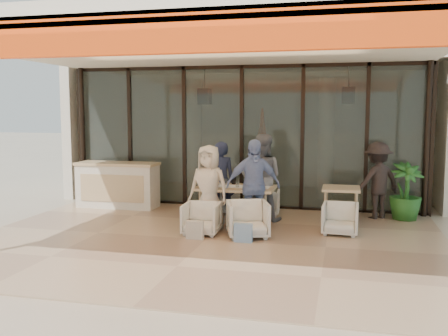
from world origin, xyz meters
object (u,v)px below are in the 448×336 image
(chair_far_left, at_px, (226,200))
(host_counter, at_px, (118,185))
(dining_table, at_px, (236,189))
(diner_cream, at_px, (209,187))
(side_table, at_px, (341,193))
(potted_palm, at_px, (406,192))
(chair_near_right, at_px, (248,218))
(chair_far_right, at_px, (265,201))
(diner_navy, at_px, (220,180))
(diner_grey, at_px, (261,178))
(side_chair, at_px, (340,217))
(chair_near_left, at_px, (201,217))
(diner_periwinkle, at_px, (253,186))
(standing_woman, at_px, (377,181))

(chair_far_left, bearing_deg, host_counter, -12.82)
(dining_table, bearing_deg, diner_cream, -132.06)
(side_table, distance_m, potted_palm, 1.47)
(dining_table, distance_m, chair_near_right, 1.10)
(chair_far_left, relative_size, chair_far_right, 0.99)
(chair_far_right, height_order, side_table, side_table)
(diner_navy, xyz_separation_m, diner_grey, (0.84, 0.00, 0.08))
(diner_cream, xyz_separation_m, side_chair, (2.40, 0.08, -0.47))
(chair_near_left, bearing_deg, side_table, 26.26)
(chair_far_left, relative_size, side_chair, 0.96)
(chair_near_left, bearing_deg, diner_cream, 87.27)
(chair_far_right, distance_m, side_table, 1.69)
(chair_near_right, distance_m, diner_cream, 1.07)
(diner_periwinkle, relative_size, side_chair, 2.66)
(host_counter, xyz_separation_m, side_table, (4.92, -0.58, 0.11))
(chair_far_right, xyz_separation_m, diner_grey, (0.00, -0.50, 0.57))
(chair_far_left, bearing_deg, chair_near_left, 77.47)
(chair_near_right, relative_size, diner_periwinkle, 0.42)
(chair_near_left, xyz_separation_m, potted_palm, (3.65, 2.09, 0.27))
(host_counter, distance_m, diner_grey, 3.42)
(dining_table, distance_m, diner_navy, 0.61)
(dining_table, distance_m, chair_near_left, 1.10)
(diner_cream, relative_size, diner_periwinkle, 0.93)
(chair_far_right, relative_size, chair_near_left, 0.96)
(chair_far_right, bearing_deg, diner_navy, 26.31)
(standing_woman, bearing_deg, chair_near_right, 7.87)
(diner_grey, height_order, diner_cream, diner_grey)
(chair_near_left, distance_m, diner_periwinkle, 1.11)
(chair_far_right, height_order, potted_palm, potted_palm)
(diner_periwinkle, distance_m, side_table, 1.78)
(dining_table, bearing_deg, chair_near_right, -65.87)
(diner_navy, bearing_deg, side_table, 158.31)
(diner_periwinkle, bearing_deg, chair_far_right, 68.37)
(dining_table, bearing_deg, diner_grey, 46.01)
(diner_cream, height_order, side_chair, diner_cream)
(host_counter, distance_m, chair_far_right, 3.37)
(chair_near_right, bearing_deg, chair_far_left, 95.21)
(chair_far_right, distance_m, diner_cream, 1.70)
(chair_near_right, relative_size, standing_woman, 0.45)
(chair_near_right, bearing_deg, host_counter, 131.76)
(diner_cream, bearing_deg, diner_periwinkle, 9.16)
(chair_far_left, height_order, chair_near_left, chair_near_left)
(dining_table, height_order, diner_grey, diner_grey)
(diner_periwinkle, bearing_deg, chair_near_right, -111.63)
(dining_table, height_order, chair_far_right, dining_table)
(diner_periwinkle, relative_size, standing_woman, 1.08)
(diner_cream, height_order, potted_palm, diner_cream)
(dining_table, relative_size, side_chair, 2.36)
(diner_navy, height_order, diner_cream, diner_navy)
(dining_table, bearing_deg, side_table, 10.61)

